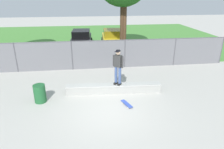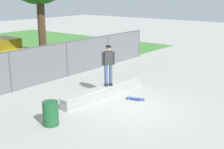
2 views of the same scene
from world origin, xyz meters
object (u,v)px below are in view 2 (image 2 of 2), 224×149
at_px(concrete_ledge, 105,91).
at_px(skateboarder, 108,63).
at_px(skateboard, 135,98).
at_px(car_yellow, 3,50).
at_px(trash_bin, 51,113).

distance_m(concrete_ledge, skateboarder, 1.28).
height_order(concrete_ledge, skateboard, concrete_ledge).
bearing_deg(concrete_ledge, car_yellow, 83.11).
bearing_deg(trash_bin, concrete_ledge, 8.14).
height_order(skateboarder, car_yellow, skateboarder).
xyz_separation_m(concrete_ledge, skateboarder, (0.21, -0.03, 1.27)).
bearing_deg(skateboard, car_yellow, 86.03).
xyz_separation_m(car_yellow, trash_bin, (-4.86, -10.54, -0.40)).
bearing_deg(skateboarder, trash_bin, -172.72).
relative_size(skateboarder, skateboard, 2.24).
distance_m(skateboarder, trash_bin, 4.03).
relative_size(skateboarder, trash_bin, 2.09).
bearing_deg(trash_bin, skateboarder, 7.28).
relative_size(skateboard, trash_bin, 0.93).
bearing_deg(skateboard, skateboarder, 99.02).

